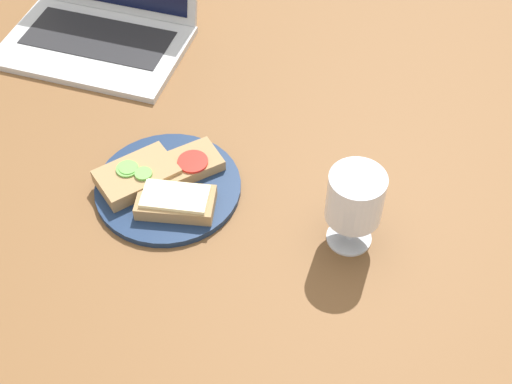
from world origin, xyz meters
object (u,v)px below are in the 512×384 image
(wine_glass, at_px, (355,200))
(sandwich_with_cheese, at_px, (176,201))
(sandwich_with_cucumber, at_px, (137,176))
(sandwich_with_tomato, at_px, (189,164))
(laptop, at_px, (102,11))
(plate, at_px, (168,187))

(wine_glass, bearing_deg, sandwich_with_cheese, -173.70)
(sandwich_with_cucumber, distance_m, wine_glass, 0.34)
(sandwich_with_tomato, distance_m, sandwich_with_cheese, 0.08)
(sandwich_with_tomato, bearing_deg, laptop, 133.97)
(plate, height_order, wine_glass, wine_glass)
(sandwich_with_tomato, xyz_separation_m, wine_glass, (0.27, -0.05, 0.07))
(sandwich_with_cucumber, bearing_deg, wine_glass, -0.36)
(wine_glass, xyz_separation_m, laptop, (-0.56, 0.35, -0.04))
(wine_glass, bearing_deg, sandwich_with_tomato, 168.98)
(plate, distance_m, sandwich_with_cheese, 0.05)
(sandwich_with_cucumber, relative_size, wine_glass, 1.05)
(sandwich_with_cheese, xyz_separation_m, laptop, (-0.30, 0.38, 0.03))
(sandwich_with_cheese, distance_m, wine_glass, 0.27)
(sandwich_with_cheese, height_order, laptop, laptop)
(plate, relative_size, wine_glass, 1.70)
(sandwich_with_cucumber, bearing_deg, sandwich_with_cheese, -21.91)
(sandwich_with_cucumber, xyz_separation_m, laptop, (-0.22, 0.35, 0.03))
(plate, distance_m, sandwich_with_cucumber, 0.05)
(plate, distance_m, laptop, 0.43)
(plate, bearing_deg, wine_glass, -1.75)
(sandwich_with_cheese, distance_m, laptop, 0.48)
(sandwich_with_tomato, xyz_separation_m, sandwich_with_cheese, (0.01, -0.08, 0.00))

